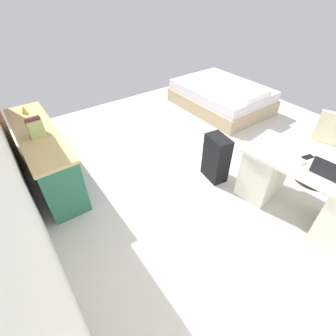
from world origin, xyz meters
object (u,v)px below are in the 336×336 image
at_px(computer_mouse, 303,162).
at_px(figurine_small, 24,110).
at_px(laptop, 328,172).
at_px(cell_phone_by_mouse, 308,157).
at_px(credenza, 46,157).
at_px(bed, 222,97).
at_px(office_chair, 324,153).
at_px(suitcase_black, 216,158).
at_px(desk, 303,188).

height_order(computer_mouse, figurine_small, figurine_small).
height_order(laptop, figurine_small, laptop).
bearing_deg(cell_phone_by_mouse, credenza, 58.83).
relative_size(bed, cell_phone_by_mouse, 14.09).
bearing_deg(bed, computer_mouse, 151.17).
xyz_separation_m(office_chair, suitcase_black, (0.85, 1.18, -0.09)).
bearing_deg(computer_mouse, desk, -151.82).
bearing_deg(suitcase_black, figurine_small, 53.90).
bearing_deg(office_chair, laptop, 113.05).
bearing_deg(figurine_small, credenza, -179.85).
relative_size(computer_mouse, cell_phone_by_mouse, 0.74).
bearing_deg(desk, office_chair, -75.83).
distance_m(bed, cell_phone_by_mouse, 2.85).
bearing_deg(office_chair, suitcase_black, 54.17).
distance_m(office_chair, figurine_small, 4.15).
xyz_separation_m(laptop, cell_phone_by_mouse, (0.29, -0.14, -0.04)).
bearing_deg(bed, credenza, 94.19).
relative_size(suitcase_black, laptop, 1.97).
relative_size(credenza, figurine_small, 16.36).
bearing_deg(office_chair, cell_phone_by_mouse, 96.95).
height_order(desk, computer_mouse, computer_mouse).
xyz_separation_m(credenza, computer_mouse, (-2.27, -2.20, 0.35)).
height_order(bed, figurine_small, figurine_small).
bearing_deg(office_chair, desk, 104.17).
bearing_deg(laptop, suitcase_black, 13.28).
bearing_deg(credenza, office_chair, -124.92).
distance_m(office_chair, computer_mouse, 0.95).
distance_m(bed, suitcase_black, 2.31).
relative_size(laptop, figurine_small, 3.06).
height_order(suitcase_black, computer_mouse, computer_mouse).
distance_m(laptop, cell_phone_by_mouse, 0.32).
bearing_deg(office_chair, figurine_small, 48.39).
bearing_deg(cell_phone_by_mouse, office_chair, -70.43).
bearing_deg(laptop, cell_phone_by_mouse, -26.49).
xyz_separation_m(desk, cell_phone_by_mouse, (0.12, -0.07, 0.35)).
bearing_deg(desk, computer_mouse, 35.73).
distance_m(desk, cell_phone_by_mouse, 0.38).
bearing_deg(bed, cell_phone_by_mouse, 153.38).
xyz_separation_m(suitcase_black, laptop, (-1.23, -0.29, 0.45)).
bearing_deg(credenza, figurine_small, 0.15).
height_order(office_chair, bed, office_chair).
bearing_deg(cell_phone_by_mouse, laptop, 166.13).
height_order(desk, bed, desk).
relative_size(bed, figurine_small, 17.42).
relative_size(credenza, bed, 0.94).
bearing_deg(computer_mouse, bed, -36.39).
relative_size(office_chair, credenza, 0.52).
bearing_deg(office_chair, bed, -11.99).
xyz_separation_m(laptop, figurine_small, (3.12, 2.20, 0.07)).
distance_m(suitcase_black, cell_phone_by_mouse, 1.11).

